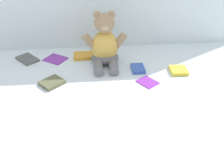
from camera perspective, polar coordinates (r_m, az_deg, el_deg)
The scene contains 9 objects.
ground_plane at distance 1.33m, azimuth -0.17°, elevation -1.44°, with size 3.20×3.20×0.00m, color silver.
teddy_bear at distance 1.45m, azimuth -1.55°, elevation 6.25°, with size 0.24×0.21×0.29m.
book_case_0 at distance 1.56m, azimuth -11.98°, elevation 3.31°, with size 0.10×0.12×0.01m, color purple.
book_case_1 at distance 1.34m, azimuth -12.68°, elevation -1.60°, with size 0.09×0.10×0.02m, color brown.
book_case_2 at distance 1.43m, azimuth 5.55°, elevation 1.28°, with size 0.07×0.09×0.02m, color #3256B1.
book_case_3 at distance 1.60m, azimuth -17.63°, elevation 3.18°, with size 0.08×0.13×0.01m, color #4F514E.
book_case_4 at distance 1.33m, azimuth 7.64°, elevation -1.57°, with size 0.08×0.09×0.01m, color purple.
book_case_5 at distance 1.45m, azimuth 14.04°, elevation 0.86°, with size 0.09×0.09×0.02m, color yellow.
book_case_6 at distance 1.56m, azimuth -5.83°, elevation 4.04°, with size 0.08×0.13×0.02m, color gold.
Camera 1 is at (-0.10, -1.12, 0.72)m, focal length 42.78 mm.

